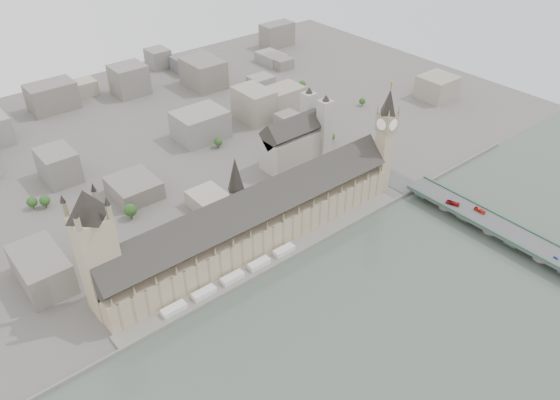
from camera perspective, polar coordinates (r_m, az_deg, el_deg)
ground at (r=435.39m, az=-1.19°, el=-5.74°), size 900.00×900.00×0.00m
river_thames at (r=361.21m, az=16.29°, el=-18.72°), size 600.00×600.00×0.00m
embankment_wall at (r=425.56m, az=0.07°, el=-6.60°), size 600.00×1.50×3.00m
river_terrace at (r=430.27m, az=-0.57°, el=-6.14°), size 270.00×15.00×2.00m
terrace_tents at (r=411.09m, az=-4.99°, el=-8.08°), size 118.00×7.00×4.00m
palace_of_westminster at (r=433.56m, az=-2.85°, el=-2.15°), size 265.00×40.73×55.44m
elizabeth_tower at (r=489.68m, az=10.95°, el=6.76°), size 17.00×17.00×107.50m
victoria_tower at (r=375.31m, az=-18.66°, el=-4.72°), size 30.00×30.00×100.00m
central_tower at (r=412.98m, az=-4.62°, el=1.65°), size 13.00×13.00×48.00m
westminster_bridge at (r=490.85m, az=20.48°, el=-2.24°), size 25.00×325.00×10.25m
bridge_parapets at (r=473.60m, az=25.04°, el=-4.11°), size 25.00×235.00×1.15m
westminster_abbey at (r=540.68m, az=1.72°, el=6.25°), size 68.00×36.00×64.00m
city_skyline_inland at (r=606.14m, az=-15.93°, el=7.53°), size 720.00×360.00×38.00m
park_trees at (r=465.19m, az=-6.78°, el=-1.81°), size 110.00×30.00×15.00m
red_bus_north at (r=494.63m, az=17.61°, el=-0.32°), size 5.96×11.64×3.17m
red_bus_south at (r=493.04m, az=20.15°, el=-1.03°), size 2.86×10.33×2.85m
car_blue at (r=465.50m, az=26.88°, el=-5.42°), size 2.10×4.00×1.30m
car_approach at (r=543.89m, az=11.05°, el=4.06°), size 3.51×5.78×1.57m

